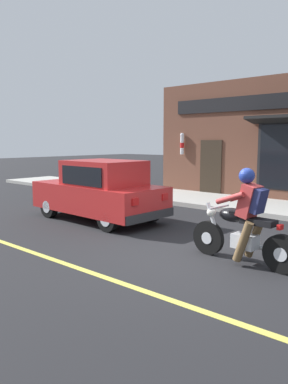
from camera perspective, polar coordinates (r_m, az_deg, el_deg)
name	(u,v)px	position (r m, az deg, el deg)	size (l,w,h in m)	color
ground_plane	(194,256)	(6.89, 7.69, -9.64)	(80.00, 80.00, 0.00)	black
sidewalk_curb	(208,200)	(12.88, 9.72, -1.24)	(2.60, 22.00, 0.14)	#ADAAA3
lane_stripe	(15,246)	(7.84, -19.04, -7.83)	(0.12, 19.80, 0.01)	#D1C64C
motorcycle_with_rider	(244,224)	(6.49, 15.01, -4.75)	(0.60, 2.02, 1.62)	black
car_hatchback	(100,191)	(9.80, -6.79, 0.13)	(1.77, 3.83, 1.57)	black
traffic_cone	(146,186)	(13.56, 0.25, 0.86)	(0.36, 0.36, 0.60)	black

